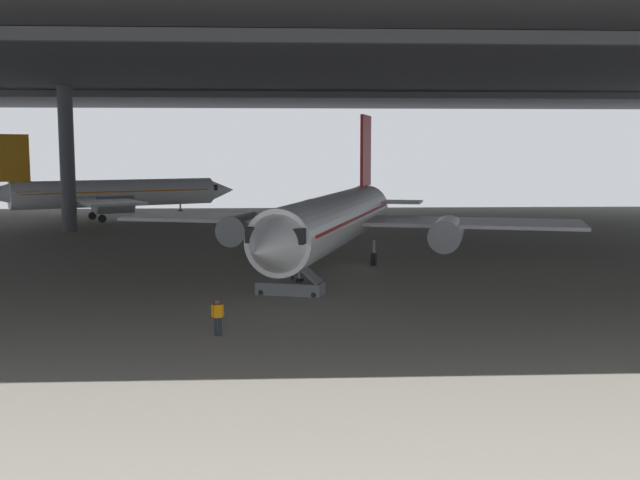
{
  "coord_description": "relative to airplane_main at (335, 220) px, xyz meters",
  "views": [
    {
      "loc": [
        -4.21,
        -51.25,
        8.0
      ],
      "look_at": [
        -1.89,
        -4.81,
        2.48
      ],
      "focal_mm": 42.13,
      "sensor_mm": 36.0,
      "label": 1
    }
  ],
  "objects": [
    {
      "name": "ground_plane",
      "position": [
        0.64,
        0.5,
        -3.35
      ],
      "size": [
        110.0,
        110.0,
        0.0
      ],
      "primitive_type": "plane",
      "color": "gray"
    },
    {
      "name": "hangar_structure",
      "position": [
        0.58,
        14.25,
        11.63
      ],
      "size": [
        121.0,
        99.0,
        15.6
      ],
      "color": "#4C4F54",
      "rests_on": "ground_plane"
    },
    {
      "name": "airplane_main",
      "position": [
        0.0,
        0.0,
        0.0
      ],
      "size": [
        33.66,
        34.09,
        10.94
      ],
      "color": "white",
      "rests_on": "ground_plane"
    },
    {
      "name": "boarding_stairs",
      "position": [
        -3.22,
        -9.1,
        -2.63
      ],
      "size": [
        4.32,
        2.49,
        4.55
      ],
      "color": "slate",
      "rests_on": "ground_plane"
    },
    {
      "name": "crew_worker_near_nose",
      "position": [
        -6.43,
        -18.55,
        -2.45
      ],
      "size": [
        0.54,
        0.27,
        1.59
      ],
      "color": "#232838",
      "rests_on": "ground_plane"
    },
    {
      "name": "crew_worker_by_stairs",
      "position": [
        -3.03,
        -7.51,
        -2.46
      ],
      "size": [
        0.29,
        0.54,
        1.58
      ],
      "color": "#232838",
      "rests_on": "ground_plane"
    },
    {
      "name": "airplane_distant",
      "position": [
        -23.42,
        37.05,
        -0.21
      ],
      "size": [
        28.16,
        28.42,
        9.82
      ],
      "color": "white",
      "rests_on": "ground_plane"
    },
    {
      "name": "baggage_tug",
      "position": [
        -5.33,
        7.65,
        -2.83
      ],
      "size": [
        1.52,
        2.33,
        0.9
      ],
      "color": "yellow",
      "rests_on": "ground_plane"
    }
  ]
}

